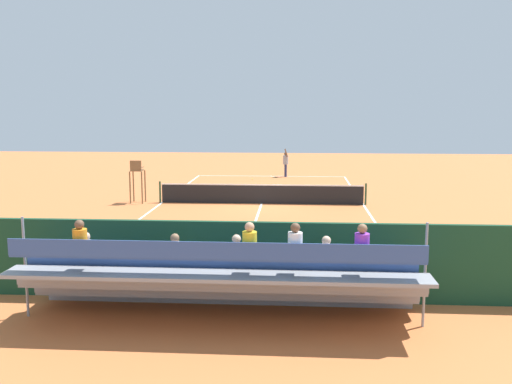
# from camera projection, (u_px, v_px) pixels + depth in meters

# --- Properties ---
(ground_plane) EXTENTS (60.00, 60.00, 0.00)m
(ground_plane) POSITION_uv_depth(u_px,v_px,m) (262.00, 204.00, 28.15)
(ground_plane) COLOR #C66B38
(court_line_markings) EXTENTS (10.10, 22.20, 0.01)m
(court_line_markings) POSITION_uv_depth(u_px,v_px,m) (262.00, 203.00, 28.19)
(court_line_markings) COLOR white
(court_line_markings) RESTS_ON ground
(tennis_net) EXTENTS (10.30, 0.10, 1.07)m
(tennis_net) POSITION_uv_depth(u_px,v_px,m) (262.00, 194.00, 28.08)
(tennis_net) COLOR black
(tennis_net) RESTS_ON ground
(backdrop_wall) EXTENTS (18.00, 0.16, 2.00)m
(backdrop_wall) POSITION_uv_depth(u_px,v_px,m) (228.00, 261.00, 14.20)
(backdrop_wall) COLOR #194228
(backdrop_wall) RESTS_ON ground
(bleacher_stand) EXTENTS (9.06, 2.40, 2.48)m
(bleacher_stand) POSITION_uv_depth(u_px,v_px,m) (223.00, 278.00, 12.82)
(bleacher_stand) COLOR gray
(bleacher_stand) RESTS_ON ground
(umpire_chair) EXTENTS (0.67, 0.67, 2.14)m
(umpire_chair) POSITION_uv_depth(u_px,v_px,m) (137.00, 177.00, 28.21)
(umpire_chair) COLOR brown
(umpire_chair) RESTS_ON ground
(courtside_bench) EXTENTS (1.80, 0.40, 0.93)m
(courtside_bench) POSITION_uv_depth(u_px,v_px,m) (335.00, 271.00, 14.80)
(courtside_bench) COLOR #9E754C
(courtside_bench) RESTS_ON ground
(equipment_bag) EXTENTS (0.90, 0.36, 0.36)m
(equipment_bag) POSITION_uv_depth(u_px,v_px,m) (263.00, 285.00, 14.86)
(equipment_bag) COLOR black
(equipment_bag) RESTS_ON ground
(tennis_player) EXTENTS (0.41, 0.55, 1.93)m
(tennis_player) POSITION_uv_depth(u_px,v_px,m) (286.00, 162.00, 38.53)
(tennis_player) COLOR navy
(tennis_player) RESTS_ON ground
(tennis_racket) EXTENTS (0.43, 0.57, 0.03)m
(tennis_racket) POSITION_uv_depth(u_px,v_px,m) (274.00, 177.00, 38.41)
(tennis_racket) COLOR black
(tennis_racket) RESTS_ON ground
(tennis_ball_near) EXTENTS (0.07, 0.07, 0.07)m
(tennis_ball_near) POSITION_uv_depth(u_px,v_px,m) (252.00, 179.00, 37.30)
(tennis_ball_near) COLOR #CCDB33
(tennis_ball_near) RESTS_ON ground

